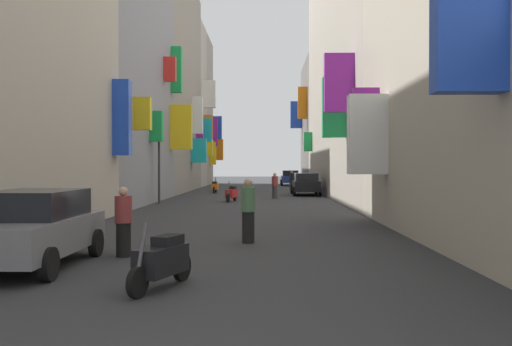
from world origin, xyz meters
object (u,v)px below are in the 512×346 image
object	(u,v)px
parked_car_blue	(290,178)
scooter_red	(232,193)
parked_car_black	(306,184)
scooter_orange	(215,187)
pedestrian_mid_street	(275,186)
pedestrian_crossing	(248,211)
pedestrian_near_right	(292,182)
pedestrian_near_left	(123,222)
scooter_black	(162,260)
traffic_light_near_corner	(159,148)
parked_car_grey	(32,227)

from	to	relation	value
parked_car_blue	scooter_red	world-z (taller)	parked_car_blue
parked_car_black	scooter_orange	size ratio (longest dim) A/B	2.37
pedestrian_mid_street	scooter_red	bearing A→B (deg)	-130.65
pedestrian_crossing	pedestrian_near_right	xyz separation A→B (m)	(2.42, 27.16, -0.03)
scooter_red	pedestrian_near_left	world-z (taller)	pedestrian_near_left
scooter_red	scooter_black	world-z (taller)	same
pedestrian_mid_street	scooter_orange	bearing A→B (deg)	122.42
scooter_red	pedestrian_near_right	xyz separation A→B (m)	(3.88, 10.76, 0.34)
parked_car_black	traffic_light_near_corner	bearing A→B (deg)	-134.30
scooter_red	traffic_light_near_corner	size ratio (longest dim) A/B	0.45
pedestrian_near_left	pedestrian_crossing	bearing A→B (deg)	39.22
parked_car_blue	scooter_black	size ratio (longest dim) A/B	2.30
parked_car_blue	pedestrian_mid_street	world-z (taller)	pedestrian_mid_street
parked_car_grey	scooter_black	xyz separation A→B (m)	(2.95, -1.89, -0.32)
parked_car_grey	parked_car_blue	bearing A→B (deg)	81.04
parked_car_black	parked_car_blue	world-z (taller)	parked_car_blue
scooter_orange	scooter_black	bearing A→B (deg)	-86.22
parked_car_black	pedestrian_near_right	world-z (taller)	pedestrian_near_right
scooter_black	pedestrian_near_right	bearing A→B (deg)	83.58
parked_car_blue	traffic_light_near_corner	world-z (taller)	traffic_light_near_corner
pedestrian_mid_street	pedestrian_near_right	bearing A→B (deg)	79.86
pedestrian_crossing	traffic_light_near_corner	size ratio (longest dim) A/B	0.39
parked_car_black	pedestrian_near_left	size ratio (longest dim) A/B	2.81
parked_car_grey	scooter_black	distance (m)	3.52
parked_car_grey	scooter_orange	distance (m)	29.50
scooter_orange	pedestrian_near_right	world-z (taller)	pedestrian_near_right
scooter_orange	pedestrian_mid_street	xyz separation A→B (m)	(4.31, -6.79, 0.32)
scooter_orange	traffic_light_near_corner	world-z (taller)	traffic_light_near_corner
scooter_red	scooter_orange	world-z (taller)	same
scooter_black	pedestrian_crossing	xyz separation A→B (m)	(1.24, 5.30, 0.37)
parked_car_black	pedestrian_near_left	distance (m)	26.13
parked_car_black	scooter_orange	distance (m)	7.08
scooter_red	pedestrian_crossing	xyz separation A→B (m)	(1.47, -16.40, 0.37)
parked_car_black	scooter_red	distance (m)	8.31
scooter_black	traffic_light_near_corner	bearing A→B (deg)	101.24
scooter_red	traffic_light_near_corner	bearing A→B (deg)	-155.21
scooter_orange	pedestrian_near_left	xyz separation A→B (m)	(0.63, -28.26, 0.30)
scooter_black	pedestrian_near_left	bearing A→B (deg)	114.88
parked_car_grey	pedestrian_mid_street	size ratio (longest dim) A/B	2.53
parked_car_black	scooter_red	world-z (taller)	parked_car_black
parked_car_grey	pedestrian_near_right	size ratio (longest dim) A/B	2.46
parked_car_black	pedestrian_mid_street	bearing A→B (deg)	-118.65
scooter_black	traffic_light_near_corner	distance (m)	20.52
pedestrian_near_left	traffic_light_near_corner	distance (m)	17.19
scooter_orange	traffic_light_near_corner	distance (m)	11.82
pedestrian_near_left	pedestrian_near_right	world-z (taller)	pedestrian_near_right
pedestrian_near_right	pedestrian_near_left	bearing A→B (deg)	-99.85
parked_car_blue	scooter_orange	xyz separation A→B (m)	(-6.25, -15.74, -0.33)
parked_car_black	parked_car_blue	xyz separation A→B (m)	(-0.24, 18.54, 0.01)
pedestrian_crossing	scooter_black	bearing A→B (deg)	-103.13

